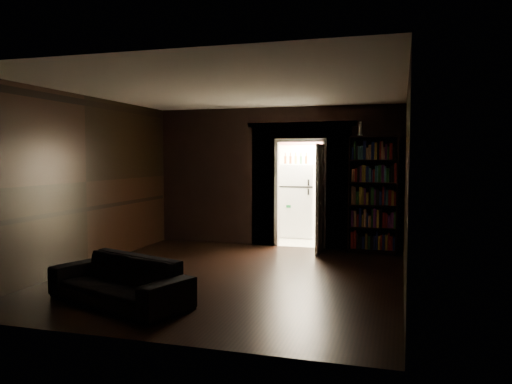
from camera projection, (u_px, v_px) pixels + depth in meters
The scene contains 9 objects.
ground at pixel (231, 277), 7.53m from camera, with size 5.50×5.50×0.00m, color black.
room_walls at pixel (251, 164), 8.44m from camera, with size 5.02×5.61×2.84m.
kitchen_alcove at pixel (310, 184), 11.01m from camera, with size 2.20×1.80×2.60m.
sofa at pixel (119, 273), 6.15m from camera, with size 1.93×0.84×0.74m, color black.
bookshelf at pixel (373, 195), 9.35m from camera, with size 0.90×0.32×2.20m, color black.
refrigerator at pixel (299, 200), 11.26m from camera, with size 0.74×0.68×1.65m, color white.
door at pixel (320, 198), 9.39m from camera, with size 0.85×0.05×2.05m, color white.
figurine at pixel (360, 129), 9.33m from camera, with size 0.09×0.09×0.27m, color white.
bottles at pixel (296, 158), 11.24m from camera, with size 0.63×0.08×0.25m, color black.
Camera 1 is at (2.44, -7.02, 1.80)m, focal length 35.00 mm.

